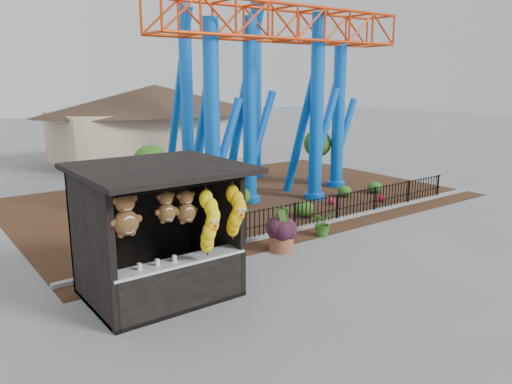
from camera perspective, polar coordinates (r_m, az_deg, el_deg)
ground at (r=12.87m, az=3.75°, el=-9.98°), size 120.00×120.00×0.00m
mulch_bed at (r=21.25m, az=-1.96°, el=-0.67°), size 18.00×12.00×0.02m
curb at (r=17.49m, az=7.42°, el=-3.60°), size 18.00×0.18×0.12m
prize_booth at (r=11.51m, az=-10.66°, el=-4.85°), size 3.50×3.40×3.12m
picket_fence at (r=17.99m, az=9.53°, el=-1.75°), size 12.20×0.06×1.00m
roller_coaster at (r=21.53m, az=0.10°, el=16.76°), size 11.00×6.37×10.82m
terracotta_planter at (r=14.81m, az=2.90°, el=-5.67°), size 0.74×0.74×0.57m
planter_foliage at (r=14.63m, az=2.93°, el=-3.43°), size 0.70×0.70×0.64m
potted_plant at (r=16.27m, az=7.63°, el=-3.51°), size 0.83×0.73×0.86m
landscaping at (r=19.72m, az=3.29°, el=-0.83°), size 8.75×3.63×0.74m
pavilion at (r=32.14m, az=-11.40°, el=9.23°), size 15.00×15.00×4.80m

